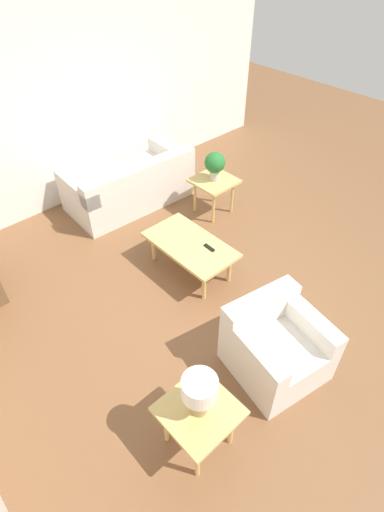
# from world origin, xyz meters

# --- Properties ---
(ground_plane) EXTENTS (14.00, 14.00, 0.00)m
(ground_plane) POSITION_xyz_m (0.00, 0.00, 0.00)
(ground_plane) COLOR brown
(wall_right) EXTENTS (0.12, 7.20, 2.70)m
(wall_right) POSITION_xyz_m (3.06, 0.00, 1.35)
(wall_right) COLOR white
(wall_right) RESTS_ON ground_plane
(sofa) EXTENTS (1.03, 1.88, 0.77)m
(sofa) POSITION_xyz_m (2.29, -0.22, 0.30)
(sofa) COLOR silver
(sofa) RESTS_ON ground_plane
(armchair) EXTENTS (0.96, 0.95, 0.76)m
(armchair) POSITION_xyz_m (-1.02, 0.48, 0.31)
(armchair) COLOR silver
(armchair) RESTS_ON ground_plane
(coffee_table) EXTENTS (1.14, 0.63, 0.43)m
(coffee_table) POSITION_xyz_m (0.56, 0.14, 0.38)
(coffee_table) COLOR tan
(coffee_table) RESTS_ON ground_plane
(side_table_plant) EXTENTS (0.57, 0.57, 0.54)m
(side_table_plant) POSITION_xyz_m (1.27, -0.97, 0.47)
(side_table_plant) COLOR tan
(side_table_plant) RESTS_ON ground_plane
(side_table_lamp) EXTENTS (0.57, 0.57, 0.54)m
(side_table_lamp) POSITION_xyz_m (-1.08, 1.55, 0.47)
(side_table_lamp) COLOR tan
(side_table_lamp) RESTS_ON ground_plane
(potted_plant) EXTENTS (0.29, 0.29, 0.42)m
(potted_plant) POSITION_xyz_m (1.27, -0.97, 0.80)
(potted_plant) COLOR #B2ADA3
(potted_plant) RESTS_ON side_table_plant
(table_lamp) EXTENTS (0.28, 0.28, 0.41)m
(table_lamp) POSITION_xyz_m (-1.08, 1.55, 0.82)
(table_lamp) COLOR #997F4C
(table_lamp) RESTS_ON side_table_lamp
(remote_control) EXTENTS (0.16, 0.04, 0.02)m
(remote_control) POSITION_xyz_m (0.34, 0.04, 0.44)
(remote_control) COLOR black
(remote_control) RESTS_ON coffee_table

